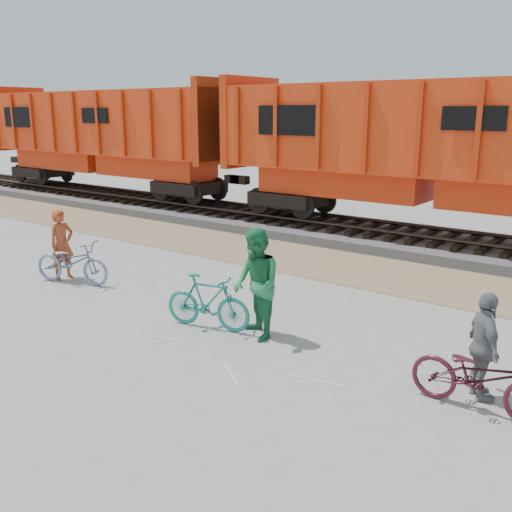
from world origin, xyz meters
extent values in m
plane|color=#9E9E99|center=(0.00, 0.00, 0.00)|extent=(120.00, 120.00, 0.00)
cube|color=#A08663|center=(0.00, 5.50, 0.01)|extent=(120.00, 3.00, 0.02)
cube|color=slate|center=(0.00, 9.00, 0.15)|extent=(120.00, 4.00, 0.30)
cube|color=black|center=(-6.50, 9.00, 0.36)|extent=(0.22, 2.60, 0.12)
cube|color=black|center=(0.00, 9.00, 0.36)|extent=(0.22, 2.60, 0.12)
cylinder|color=#382821|center=(0.00, 8.28, 0.48)|extent=(120.00, 0.12, 0.12)
cylinder|color=#382821|center=(0.00, 9.72, 0.48)|extent=(120.00, 0.12, 0.12)
cube|color=black|center=(-14.79, 9.00, 0.94)|extent=(11.20, 2.20, 0.80)
cube|color=red|center=(-14.79, 9.00, 1.79)|extent=(11.76, 1.65, 0.90)
cube|color=red|center=(-14.79, 9.00, 3.54)|extent=(14.00, 3.00, 2.60)
cube|color=#BB2C0B|center=(-21.64, 9.00, 3.64)|extent=(0.30, 3.06, 3.10)
cube|color=#BB2C0B|center=(-7.94, 9.00, 3.64)|extent=(0.30, 3.06, 3.10)
cube|color=black|center=(-18.99, 7.42, 3.74)|extent=(2.20, 0.04, 0.90)
cube|color=black|center=(0.21, 9.00, 0.94)|extent=(11.20, 2.20, 0.80)
cube|color=red|center=(0.21, 9.00, 1.79)|extent=(11.76, 1.65, 0.90)
cube|color=red|center=(0.21, 9.00, 3.54)|extent=(14.00, 3.00, 2.60)
cube|color=#BB2C0B|center=(-6.64, 9.00, 3.64)|extent=(0.30, 3.06, 3.10)
cube|color=black|center=(-3.99, 7.42, 3.74)|extent=(2.20, 0.04, 0.90)
imported|color=#6C83B3|center=(-5.33, 0.29, 0.52)|extent=(2.10, 1.26, 1.04)
imported|color=#1A8075|center=(-0.79, 0.04, 0.53)|extent=(1.82, 0.88, 1.05)
imported|color=#481622|center=(4.26, -0.05, 0.51)|extent=(1.95, 0.72, 1.02)
imported|color=#AA4623|center=(-5.83, 0.39, 0.86)|extent=(0.44, 0.65, 1.73)
imported|color=#268048|center=(0.21, 0.24, 1.01)|extent=(1.24, 1.17, 2.02)
imported|color=slate|center=(4.16, 0.35, 0.80)|extent=(0.86, 0.99, 1.60)
camera|label=1|loc=(6.09, -7.55, 4.02)|focal=40.00mm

